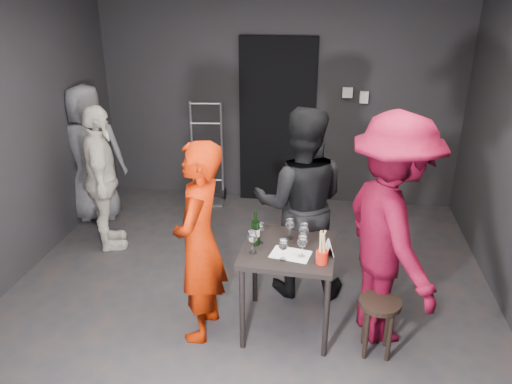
# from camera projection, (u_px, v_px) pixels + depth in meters

# --- Properties ---
(floor) EXTENTS (4.50, 5.00, 0.02)m
(floor) POSITION_uv_depth(u_px,v_px,m) (245.00, 305.00, 4.47)
(floor) COLOR black
(floor) RESTS_ON ground
(wall_back) EXTENTS (4.50, 0.04, 2.70)m
(wall_back) POSITION_uv_depth(u_px,v_px,m) (278.00, 98.00, 6.23)
(wall_back) COLOR black
(wall_back) RESTS_ON ground
(doorway) EXTENTS (0.95, 0.10, 2.10)m
(doorway) POSITION_uv_depth(u_px,v_px,m) (277.00, 122.00, 6.30)
(doorway) COLOR black
(doorway) RESTS_ON ground
(wallbox_upper) EXTENTS (0.12, 0.06, 0.12)m
(wallbox_upper) POSITION_uv_depth(u_px,v_px,m) (348.00, 92.00, 6.03)
(wallbox_upper) COLOR #B7B7B2
(wallbox_upper) RESTS_ON wall_back
(wallbox_lower) EXTENTS (0.10, 0.06, 0.14)m
(wallbox_lower) POSITION_uv_depth(u_px,v_px,m) (364.00, 97.00, 6.02)
(wallbox_lower) COLOR #B7B7B2
(wallbox_lower) RESTS_ON wall_back
(hand_truck) EXTENTS (0.44, 0.36, 1.31)m
(hand_truck) POSITION_uv_depth(u_px,v_px,m) (208.00, 184.00, 6.55)
(hand_truck) COLOR #B2B2B7
(hand_truck) RESTS_ON floor
(tasting_table) EXTENTS (0.72, 0.72, 0.75)m
(tasting_table) POSITION_uv_depth(u_px,v_px,m) (289.00, 258.00, 3.96)
(tasting_table) COLOR black
(tasting_table) RESTS_ON floor
(stool) EXTENTS (0.32, 0.32, 0.47)m
(stool) POSITION_uv_depth(u_px,v_px,m) (379.00, 313.00, 3.77)
(stool) COLOR black
(stool) RESTS_ON floor
(server_red) EXTENTS (0.46, 0.67, 1.79)m
(server_red) POSITION_uv_depth(u_px,v_px,m) (199.00, 234.00, 3.81)
(server_red) COLOR #A41B00
(server_red) RESTS_ON floor
(woman_black) EXTENTS (1.01, 0.59, 2.02)m
(woman_black) POSITION_uv_depth(u_px,v_px,m) (301.00, 189.00, 4.35)
(woman_black) COLOR black
(woman_black) RESTS_ON floor
(man_maroon) EXTENTS (1.17, 1.62, 2.28)m
(man_maroon) POSITION_uv_depth(u_px,v_px,m) (393.00, 206.00, 3.71)
(man_maroon) COLOR #57051A
(man_maroon) RESTS_ON floor
(bystander_cream) EXTENTS (0.83, 1.06, 1.63)m
(bystander_cream) POSITION_uv_depth(u_px,v_px,m) (102.00, 177.00, 5.18)
(bystander_cream) COLOR silver
(bystander_cream) RESTS_ON floor
(bystander_grey) EXTENTS (0.97, 0.69, 1.79)m
(bystander_grey) POSITION_uv_depth(u_px,v_px,m) (89.00, 148.00, 5.82)
(bystander_grey) COLOR slate
(bystander_grey) RESTS_ON floor
(tasting_mat) EXTENTS (0.33, 0.25, 0.00)m
(tasting_mat) POSITION_uv_depth(u_px,v_px,m) (291.00, 254.00, 3.82)
(tasting_mat) COLOR white
(tasting_mat) RESTS_ON tasting_table
(wine_glass_a) EXTENTS (0.10, 0.10, 0.20)m
(wine_glass_a) POSITION_uv_depth(u_px,v_px,m) (253.00, 241.00, 3.80)
(wine_glass_a) COLOR white
(wine_glass_a) RESTS_ON tasting_table
(wine_glass_b) EXTENTS (0.10, 0.10, 0.20)m
(wine_glass_b) POSITION_uv_depth(u_px,v_px,m) (260.00, 232.00, 3.95)
(wine_glass_b) COLOR white
(wine_glass_b) RESTS_ON tasting_table
(wine_glass_c) EXTENTS (0.09, 0.09, 0.19)m
(wine_glass_c) POSITION_uv_depth(u_px,v_px,m) (290.00, 228.00, 4.03)
(wine_glass_c) COLOR white
(wine_glass_c) RESTS_ON tasting_table
(wine_glass_d) EXTENTS (0.08, 0.08, 0.19)m
(wine_glass_d) POSITION_uv_depth(u_px,v_px,m) (283.00, 249.00, 3.71)
(wine_glass_d) COLOR white
(wine_glass_d) RESTS_ON tasting_table
(wine_glass_e) EXTENTS (0.10, 0.10, 0.20)m
(wine_glass_e) POSITION_uv_depth(u_px,v_px,m) (302.00, 245.00, 3.75)
(wine_glass_e) COLOR white
(wine_glass_e) RESTS_ON tasting_table
(wine_glass_f) EXTENTS (0.10, 0.10, 0.20)m
(wine_glass_f) POSITION_uv_depth(u_px,v_px,m) (304.00, 233.00, 3.92)
(wine_glass_f) COLOR white
(wine_glass_f) RESTS_ON tasting_table
(wine_bottle) EXTENTS (0.07, 0.07, 0.28)m
(wine_bottle) POSITION_uv_depth(u_px,v_px,m) (256.00, 232.00, 3.92)
(wine_bottle) COLOR black
(wine_bottle) RESTS_ON tasting_table
(breadstick_cup) EXTENTS (0.09, 0.09, 0.28)m
(breadstick_cup) POSITION_uv_depth(u_px,v_px,m) (322.00, 248.00, 3.65)
(breadstick_cup) COLOR red
(breadstick_cup) RESTS_ON tasting_table
(reserved_card) EXTENTS (0.09, 0.14, 0.10)m
(reserved_card) POSITION_uv_depth(u_px,v_px,m) (327.00, 248.00, 3.82)
(reserved_card) COLOR white
(reserved_card) RESTS_ON tasting_table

